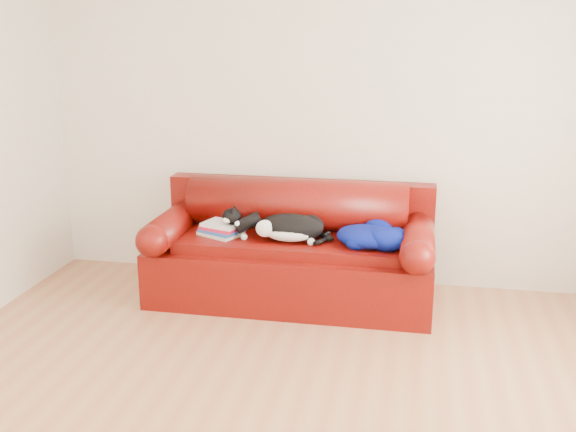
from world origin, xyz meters
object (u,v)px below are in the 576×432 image
cat (290,228)px  blanket (370,235)px  book_stack (222,229)px  sofa_base (292,269)px

cat → blanket: cat is taller
book_stack → blanket: (1.11, -0.02, 0.02)m
sofa_base → blanket: 0.68m
sofa_base → cat: size_ratio=2.97×
book_stack → sofa_base: bearing=8.1°
sofa_base → blanket: blanket is taller
book_stack → cat: bearing=-4.6°
cat → blanket: bearing=-13.9°
book_stack → cat: size_ratio=0.52×
book_stack → blanket: bearing=-1.1°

